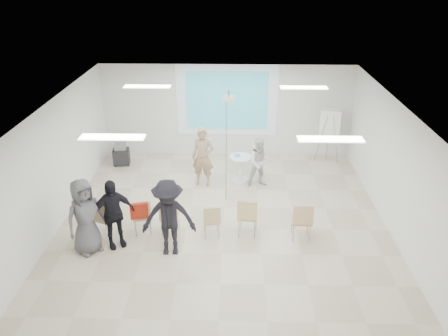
{
  "coord_description": "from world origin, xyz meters",
  "views": [
    {
      "loc": [
        0.25,
        -8.93,
        5.95
      ],
      "look_at": [
        0.0,
        0.8,
        1.25
      ],
      "focal_mm": 35.0,
      "sensor_mm": 36.0,
      "label": 1
    }
  ],
  "objects_px": {
    "chair_far_left": "(103,216)",
    "chair_right_far": "(302,219)",
    "chair_left_mid": "(142,214)",
    "chair_center": "(212,219)",
    "pedestal_table": "(240,167)",
    "audience_left": "(112,209)",
    "laptop": "(170,215)",
    "audience_outer": "(84,212)",
    "flipchart_easel": "(330,124)",
    "player_left": "(203,153)",
    "player_right": "(260,160)",
    "audience_mid": "(168,213)",
    "chair_right_inner": "(248,214)",
    "av_cart": "(121,155)",
    "chair_left_inner": "(169,215)"
  },
  "relations": [
    {
      "from": "player_left",
      "to": "chair_left_mid",
      "type": "distance_m",
      "value": 2.89
    },
    {
      "from": "player_right",
      "to": "chair_right_far",
      "type": "bearing_deg",
      "value": -83.59
    },
    {
      "from": "audience_outer",
      "to": "flipchart_easel",
      "type": "height_order",
      "value": "audience_outer"
    },
    {
      "from": "chair_left_mid",
      "to": "flipchart_easel",
      "type": "relative_size",
      "value": 0.52
    },
    {
      "from": "pedestal_table",
      "to": "chair_left_mid",
      "type": "distance_m",
      "value": 3.63
    },
    {
      "from": "player_right",
      "to": "chair_left_inner",
      "type": "height_order",
      "value": "player_right"
    },
    {
      "from": "pedestal_table",
      "to": "audience_left",
      "type": "relative_size",
      "value": 0.43
    },
    {
      "from": "player_right",
      "to": "chair_left_inner",
      "type": "distance_m",
      "value": 3.42
    },
    {
      "from": "chair_right_inner",
      "to": "av_cart",
      "type": "distance_m",
      "value": 5.48
    },
    {
      "from": "chair_center",
      "to": "laptop",
      "type": "xyz_separation_m",
      "value": [
        -0.99,
        0.16,
        -0.01
      ]
    },
    {
      "from": "player_right",
      "to": "av_cart",
      "type": "relative_size",
      "value": 2.18
    },
    {
      "from": "player_left",
      "to": "audience_left",
      "type": "relative_size",
      "value": 1.03
    },
    {
      "from": "chair_far_left",
      "to": "audience_mid",
      "type": "distance_m",
      "value": 1.77
    },
    {
      "from": "player_right",
      "to": "chair_far_left",
      "type": "height_order",
      "value": "player_right"
    },
    {
      "from": "audience_left",
      "to": "pedestal_table",
      "type": "bearing_deg",
      "value": 19.42
    },
    {
      "from": "pedestal_table",
      "to": "player_right",
      "type": "xyz_separation_m",
      "value": [
        0.56,
        -0.25,
        0.36
      ]
    },
    {
      "from": "chair_left_mid",
      "to": "laptop",
      "type": "height_order",
      "value": "chair_left_mid"
    },
    {
      "from": "chair_center",
      "to": "audience_outer",
      "type": "relative_size",
      "value": 0.42
    },
    {
      "from": "laptop",
      "to": "audience_left",
      "type": "height_order",
      "value": "audience_left"
    },
    {
      "from": "laptop",
      "to": "audience_outer",
      "type": "relative_size",
      "value": 0.17
    },
    {
      "from": "chair_far_left",
      "to": "chair_center",
      "type": "bearing_deg",
      "value": 23.7
    },
    {
      "from": "chair_left_inner",
      "to": "laptop",
      "type": "distance_m",
      "value": 0.11
    },
    {
      "from": "chair_right_inner",
      "to": "flipchart_easel",
      "type": "height_order",
      "value": "flipchart_easel"
    },
    {
      "from": "chair_far_left",
      "to": "laptop",
      "type": "xyz_separation_m",
      "value": [
        1.53,
        0.22,
        -0.09
      ]
    },
    {
      "from": "chair_right_far",
      "to": "audience_left",
      "type": "bearing_deg",
      "value": -174.05
    },
    {
      "from": "audience_mid",
      "to": "chair_center",
      "type": "bearing_deg",
      "value": 31.46
    },
    {
      "from": "player_right",
      "to": "chair_right_inner",
      "type": "height_order",
      "value": "player_right"
    },
    {
      "from": "player_left",
      "to": "audience_left",
      "type": "xyz_separation_m",
      "value": [
        -1.8,
        -3.03,
        -0.03
      ]
    },
    {
      "from": "chair_left_mid",
      "to": "chair_center",
      "type": "bearing_deg",
      "value": -17.93
    },
    {
      "from": "player_left",
      "to": "chair_right_far",
      "type": "distance_m",
      "value": 3.69
    },
    {
      "from": "chair_left_mid",
      "to": "chair_center",
      "type": "height_order",
      "value": "chair_left_mid"
    },
    {
      "from": "chair_right_far",
      "to": "chair_right_inner",
      "type": "bearing_deg",
      "value": 174.41
    },
    {
      "from": "audience_left",
      "to": "av_cart",
      "type": "bearing_deg",
      "value": 72.37
    },
    {
      "from": "audience_left",
      "to": "audience_mid",
      "type": "height_order",
      "value": "audience_mid"
    },
    {
      "from": "laptop",
      "to": "audience_mid",
      "type": "distance_m",
      "value": 0.95
    },
    {
      "from": "chair_right_far",
      "to": "audience_outer",
      "type": "xyz_separation_m",
      "value": [
        -4.79,
        -0.52,
        0.42
      ]
    },
    {
      "from": "audience_left",
      "to": "audience_outer",
      "type": "distance_m",
      "value": 0.58
    },
    {
      "from": "chair_far_left",
      "to": "chair_right_far",
      "type": "height_order",
      "value": "chair_right_far"
    },
    {
      "from": "laptop",
      "to": "chair_left_mid",
      "type": "bearing_deg",
      "value": 7.61
    },
    {
      "from": "pedestal_table",
      "to": "player_left",
      "type": "relative_size",
      "value": 0.41
    },
    {
      "from": "player_left",
      "to": "audience_mid",
      "type": "distance_m",
      "value": 3.32
    },
    {
      "from": "player_left",
      "to": "av_cart",
      "type": "relative_size",
      "value": 2.65
    },
    {
      "from": "laptop",
      "to": "audience_outer",
      "type": "distance_m",
      "value": 1.95
    },
    {
      "from": "laptop",
      "to": "flipchart_easel",
      "type": "distance_m",
      "value": 6.18
    },
    {
      "from": "chair_left_mid",
      "to": "chair_right_far",
      "type": "height_order",
      "value": "chair_right_far"
    },
    {
      "from": "chair_right_inner",
      "to": "av_cart",
      "type": "xyz_separation_m",
      "value": [
        -3.9,
        3.84,
        -0.24
      ]
    },
    {
      "from": "chair_center",
      "to": "audience_mid",
      "type": "height_order",
      "value": "audience_mid"
    },
    {
      "from": "audience_mid",
      "to": "chair_right_far",
      "type": "bearing_deg",
      "value": 6.94
    },
    {
      "from": "player_left",
      "to": "chair_left_mid",
      "type": "xyz_separation_m",
      "value": [
        -1.26,
        -2.56,
        -0.45
      ]
    },
    {
      "from": "chair_right_inner",
      "to": "av_cart",
      "type": "bearing_deg",
      "value": 143.27
    }
  ]
}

